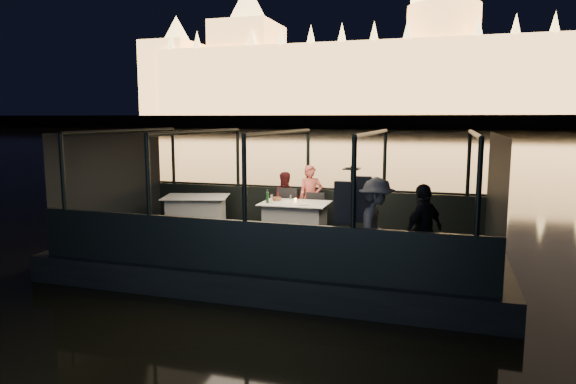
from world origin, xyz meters
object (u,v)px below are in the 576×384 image
(dining_table_central, at_px, (295,220))
(person_man_maroon, at_px, (286,197))
(dining_table_aft, at_px, (196,213))
(passenger_dark, at_px, (423,227))
(coat_stand, at_px, (351,221))
(wine_bottle, at_px, (267,196))
(chair_port_right, at_px, (313,214))
(chair_port_left, at_px, (285,212))
(passenger_stripe, at_px, (375,225))
(person_woman_coral, at_px, (311,198))

(dining_table_central, relative_size, person_man_maroon, 1.08)
(dining_table_aft, height_order, passenger_dark, passenger_dark)
(dining_table_aft, xyz_separation_m, coat_stand, (4.09, -2.42, 0.51))
(dining_table_central, height_order, wine_bottle, wine_bottle)
(person_man_maroon, bearing_deg, dining_table_aft, 172.94)
(dining_table_central, xyz_separation_m, chair_port_right, (0.29, 0.45, 0.06))
(chair_port_left, relative_size, chair_port_right, 1.09)
(dining_table_central, relative_size, coat_stand, 0.80)
(person_man_maroon, distance_m, passenger_stripe, 3.84)
(passenger_stripe, bearing_deg, passenger_dark, -90.54)
(passenger_stripe, relative_size, wine_bottle, 5.54)
(dining_table_central, relative_size, passenger_stripe, 0.89)
(coat_stand, xyz_separation_m, wine_bottle, (-2.20, 2.09, 0.02))
(dining_table_aft, distance_m, passenger_stripe, 5.07)
(wine_bottle, bearing_deg, dining_table_aft, 170.06)
(dining_table_aft, relative_size, passenger_dark, 0.94)
(dining_table_central, distance_m, passenger_stripe, 3.03)
(dining_table_aft, bearing_deg, person_man_maroon, 17.16)
(coat_stand, xyz_separation_m, passenger_stripe, (0.39, 0.08, -0.05))
(coat_stand, height_order, passenger_dark, coat_stand)
(coat_stand, bearing_deg, person_man_maroon, 124.23)
(chair_port_right, xyz_separation_m, passenger_dark, (2.50, -2.62, 0.40))
(person_man_maroon, xyz_separation_m, passenger_stripe, (2.46, -2.95, 0.10))
(dining_table_aft, distance_m, wine_bottle, 1.99)
(passenger_stripe, bearing_deg, dining_table_aft, 59.53)
(coat_stand, bearing_deg, wine_bottle, 136.50)
(person_woman_coral, relative_size, person_man_maroon, 1.13)
(passenger_dark, bearing_deg, wine_bottle, -87.07)
(wine_bottle, bearing_deg, passenger_stripe, -37.71)
(chair_port_right, relative_size, person_woman_coral, 0.59)
(passenger_dark, bearing_deg, passenger_stripe, -54.23)
(coat_stand, distance_m, wine_bottle, 3.03)
(passenger_dark, bearing_deg, person_woman_coral, -105.00)
(chair_port_left, distance_m, chair_port_right, 0.67)
(person_man_maroon, bearing_deg, passenger_dark, -66.43)
(coat_stand, relative_size, passenger_stripe, 1.11)
(person_woman_coral, bearing_deg, dining_table_central, -121.77)
(chair_port_right, bearing_deg, passenger_dark, -52.04)
(dining_table_central, xyz_separation_m, chair_port_left, (-0.38, 0.45, 0.06))
(dining_table_central, distance_m, wine_bottle, 0.80)
(chair_port_left, relative_size, person_man_maroon, 0.73)
(chair_port_left, distance_m, coat_stand, 3.43)
(passenger_dark, relative_size, wine_bottle, 5.27)
(passenger_stripe, height_order, passenger_dark, passenger_stripe)
(passenger_dark, bearing_deg, dining_table_aft, -80.34)
(dining_table_central, relative_size, wine_bottle, 4.92)
(chair_port_right, height_order, passenger_stripe, passenger_stripe)
(chair_port_left, bearing_deg, dining_table_central, -54.73)
(chair_port_left, bearing_deg, person_man_maroon, 95.07)
(chair_port_left, distance_m, wine_bottle, 0.82)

